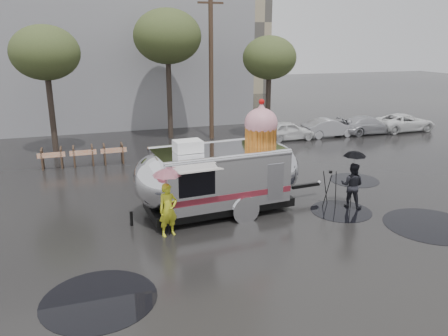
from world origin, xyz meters
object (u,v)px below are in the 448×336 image
object	(u,v)px
airstream_trailer	(221,174)
person_right	(352,185)
tripod	(330,185)
person_left	(168,210)

from	to	relation	value
airstream_trailer	person_right	distance (m)	5.03
person_right	airstream_trailer	bearing A→B (deg)	30.45
person_right	tripod	xyz separation A→B (m)	(-0.73, 0.39, -0.05)
person_right	person_left	bearing A→B (deg)	46.02
airstream_trailer	tripod	distance (m)	4.25
airstream_trailer	person_right	size ratio (longest dim) A/B	4.46
person_right	tripod	bearing A→B (deg)	16.04
airstream_trailer	person_left	distance (m)	2.76
tripod	person_left	bearing A→B (deg)	-152.18
person_left	person_right	xyz separation A→B (m)	(7.15, 0.29, -0.02)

